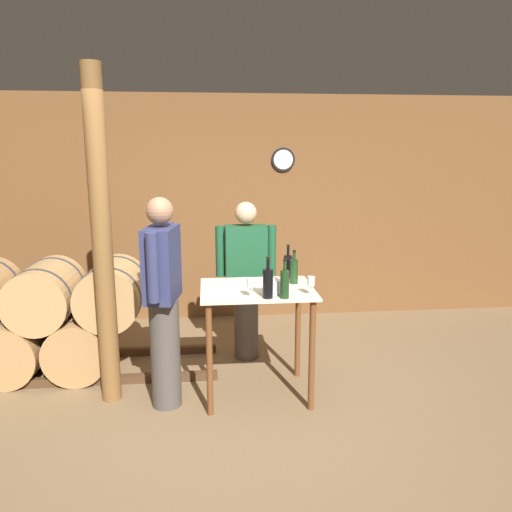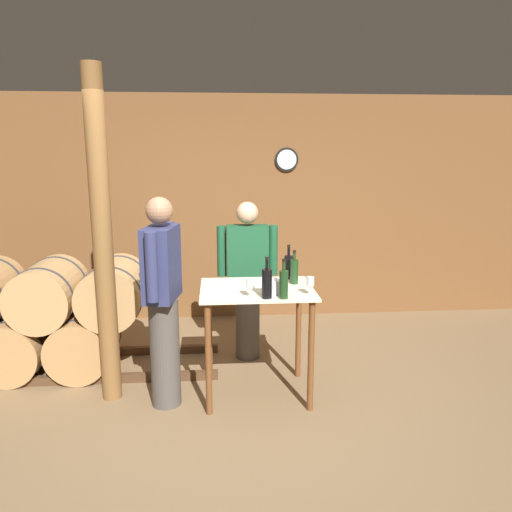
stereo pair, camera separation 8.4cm
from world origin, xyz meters
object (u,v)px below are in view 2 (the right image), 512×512
(wine_bottle_right, at_px, (294,271))
(wine_glass_near_left, at_px, (249,284))
(person_visitor_with_scarf, at_px, (248,278))
(wooden_post, at_px, (103,241))
(wine_bottle_left, at_px, (284,283))
(wine_bottle_center, at_px, (289,266))
(ice_bucket, at_px, (273,287))
(wine_bottle_far_left, at_px, (267,283))
(wine_glass_near_center, at_px, (310,282))
(person_host, at_px, (163,299))

(wine_bottle_right, distance_m, wine_glass_near_left, 0.55)
(wine_glass_near_left, xyz_separation_m, person_visitor_with_scarf, (0.05, 1.04, -0.22))
(wooden_post, bearing_deg, wine_bottle_left, -13.39)
(wine_bottle_center, xyz_separation_m, wine_bottle_right, (0.02, -0.18, 0.00))
(wine_glass_near_left, height_order, ice_bucket, wine_glass_near_left)
(wine_bottle_far_left, xyz_separation_m, wine_glass_near_left, (-0.13, 0.03, -0.01))
(wine_bottle_left, distance_m, wine_glass_near_center, 0.23)
(wine_bottle_center, xyz_separation_m, wine_glass_near_left, (-0.38, -0.55, -0.00))
(wine_bottle_far_left, distance_m, person_host, 0.84)
(wine_bottle_right, bearing_deg, wine_glass_near_left, -137.50)
(wooden_post, height_order, wine_bottle_right, wooden_post)
(wooden_post, distance_m, wine_bottle_center, 1.58)
(wine_bottle_center, relative_size, person_visitor_with_scarf, 0.19)
(wooden_post, height_order, wine_bottle_far_left, wooden_post)
(wine_bottle_center, bearing_deg, person_visitor_with_scarf, 124.30)
(wine_bottle_center, height_order, wine_bottle_right, wine_bottle_center)
(wine_glass_near_left, height_order, person_visitor_with_scarf, person_visitor_with_scarf)
(ice_bucket, height_order, person_host, person_host)
(wine_glass_near_center, height_order, ice_bucket, wine_glass_near_center)
(wine_bottle_center, height_order, person_host, person_host)
(wine_bottle_right, distance_m, wine_glass_near_center, 0.36)
(wooden_post, distance_m, wine_glass_near_left, 1.23)
(wine_glass_near_center, bearing_deg, person_host, 174.05)
(wine_bottle_right, bearing_deg, wine_bottle_left, -109.21)
(wine_bottle_left, bearing_deg, wooden_post, 166.61)
(wine_bottle_left, bearing_deg, wine_bottle_right, 70.79)
(wine_bottle_far_left, bearing_deg, wine_bottle_center, 66.56)
(wine_bottle_far_left, relative_size, wine_bottle_left, 1.04)
(wine_bottle_far_left, relative_size, wine_glass_near_center, 2.19)
(wine_bottle_left, relative_size, person_host, 0.18)
(wine_bottle_left, xyz_separation_m, person_host, (-0.94, 0.19, -0.16))
(wine_bottle_far_left, xyz_separation_m, person_visitor_with_scarf, (-0.08, 1.07, -0.24))
(wine_bottle_far_left, distance_m, wine_bottle_center, 0.63)
(wooden_post, bearing_deg, wine_bottle_right, 3.06)
(wooden_post, relative_size, wine_bottle_right, 9.33)
(wine_glass_near_center, xyz_separation_m, person_host, (-1.16, 0.12, -0.14))
(wine_bottle_far_left, relative_size, ice_bucket, 2.28)
(wine_glass_near_left, bearing_deg, ice_bucket, 23.14)
(wine_bottle_left, relative_size, wine_glass_near_left, 2.05)
(wine_bottle_far_left, height_order, wine_bottle_right, wine_bottle_far_left)
(wine_bottle_right, relative_size, wine_glass_near_left, 1.90)
(wine_bottle_far_left, xyz_separation_m, wine_glass_near_center, (0.35, 0.05, -0.02))
(wine_bottle_far_left, relative_size, wine_bottle_center, 1.07)
(wine_glass_near_center, bearing_deg, wine_bottle_left, -163.20)
(wooden_post, bearing_deg, person_visitor_with_scarf, 31.89)
(wine_bottle_far_left, relative_size, wine_glass_near_left, 2.13)
(wine_bottle_right, relative_size, person_visitor_with_scarf, 0.18)
(wine_glass_near_left, xyz_separation_m, wine_glass_near_center, (0.48, 0.02, -0.00))
(wine_bottle_right, relative_size, person_host, 0.17)
(wine_bottle_center, relative_size, ice_bucket, 2.13)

